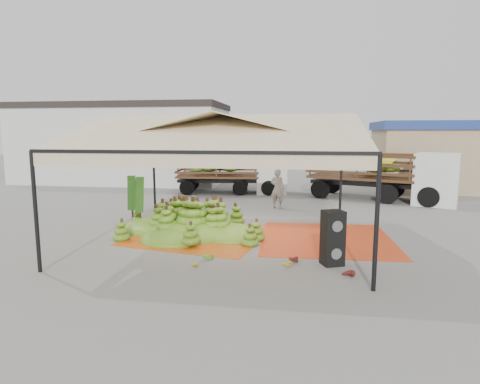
# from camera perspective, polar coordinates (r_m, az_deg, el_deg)

# --- Properties ---
(ground) EXTENTS (90.00, 90.00, 0.00)m
(ground) POSITION_cam_1_polar(r_m,az_deg,el_deg) (13.38, -1.83, -6.43)
(ground) COLOR slate
(ground) RESTS_ON ground
(canopy_tent) EXTENTS (8.10, 8.10, 4.00)m
(canopy_tent) POSITION_cam_1_polar(r_m,az_deg,el_deg) (12.94, -1.90, 7.85)
(canopy_tent) COLOR black
(canopy_tent) RESTS_ON ground
(building_white) EXTENTS (14.30, 6.30, 5.40)m
(building_white) POSITION_cam_1_polar(r_m,az_deg,el_deg) (29.45, -16.26, 6.69)
(building_white) COLOR silver
(building_white) RESTS_ON ground
(building_tan) EXTENTS (6.30, 5.30, 4.10)m
(building_tan) POSITION_cam_1_polar(r_m,az_deg,el_deg) (26.86, 25.27, 4.72)
(building_tan) COLOR tan
(building_tan) RESTS_ON ground
(tarp_left) EXTENTS (4.90, 4.74, 0.01)m
(tarp_left) POSITION_cam_1_polar(r_m,az_deg,el_deg) (13.60, -5.71, -6.20)
(tarp_left) COLOR #CE6013
(tarp_left) RESTS_ON ground
(tarp_right) EXTENTS (4.32, 4.52, 0.01)m
(tarp_right) POSITION_cam_1_polar(r_m,az_deg,el_deg) (13.45, 12.17, -6.51)
(tarp_right) COLOR red
(tarp_right) RESTS_ON ground
(banana_heap) EXTENTS (5.42, 4.45, 1.16)m
(banana_heap) POSITION_cam_1_polar(r_m,az_deg,el_deg) (13.82, -6.68, -3.54)
(banana_heap) COLOR #477D1A
(banana_heap) RESTS_ON ground
(hand_yellow_a) EXTENTS (0.53, 0.49, 0.19)m
(hand_yellow_a) POSITION_cam_1_polar(r_m,az_deg,el_deg) (10.66, 6.37, -9.85)
(hand_yellow_a) COLOR gold
(hand_yellow_a) RESTS_ON ground
(hand_yellow_b) EXTENTS (0.44, 0.38, 0.18)m
(hand_yellow_b) POSITION_cam_1_polar(r_m,az_deg,el_deg) (10.59, -6.85, -10.01)
(hand_yellow_b) COLOR gold
(hand_yellow_b) RESTS_ON ground
(hand_red_a) EXTENTS (0.62, 0.57, 0.23)m
(hand_red_a) POSITION_cam_1_polar(r_m,az_deg,el_deg) (11.01, 7.25, -9.17)
(hand_red_a) COLOR #5F2315
(hand_red_a) RESTS_ON ground
(hand_red_b) EXTENTS (0.64, 0.62, 0.22)m
(hand_red_b) POSITION_cam_1_polar(r_m,az_deg,el_deg) (10.09, 14.99, -11.07)
(hand_red_b) COLOR maroon
(hand_red_b) RESTS_ON ground
(hand_green) EXTENTS (0.65, 0.63, 0.23)m
(hand_green) POSITION_cam_1_polar(r_m,az_deg,el_deg) (11.19, -4.80, -8.84)
(hand_green) COLOR #3E7117
(hand_green) RESTS_ON ground
(hanging_bunches) EXTENTS (1.74, 0.24, 0.20)m
(hanging_bunches) POSITION_cam_1_polar(r_m,az_deg,el_deg) (12.13, 4.40, 4.57)
(hanging_bunches) COLOR #497C1A
(hanging_bunches) RESTS_ON ground
(speaker_stack) EXTENTS (0.66, 0.62, 1.44)m
(speaker_stack) POSITION_cam_1_polar(r_m,az_deg,el_deg) (10.75, 13.04, -6.38)
(speaker_stack) COLOR black
(speaker_stack) RESTS_ON ground
(banana_leaves) EXTENTS (0.96, 1.36, 3.70)m
(banana_leaves) POSITION_cam_1_polar(r_m,az_deg,el_deg) (15.76, -14.15, -4.41)
(banana_leaves) COLOR #2A7A20
(banana_leaves) RESTS_ON ground
(vendor) EXTENTS (0.76, 0.62, 1.81)m
(vendor) POSITION_cam_1_polar(r_m,az_deg,el_deg) (18.35, 5.36, 0.47)
(vendor) COLOR gray
(vendor) RESTS_ON ground
(truck_left) EXTENTS (6.40, 2.80, 2.13)m
(truck_left) POSITION_cam_1_polar(r_m,az_deg,el_deg) (23.01, -0.54, 3.14)
(truck_left) COLOR #53361B
(truck_left) RESTS_ON ground
(truck_right) EXTENTS (7.53, 4.83, 2.45)m
(truck_right) POSITION_cam_1_polar(r_m,az_deg,el_deg) (21.76, 20.12, 2.85)
(truck_right) COLOR #502B1A
(truck_right) RESTS_ON ground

